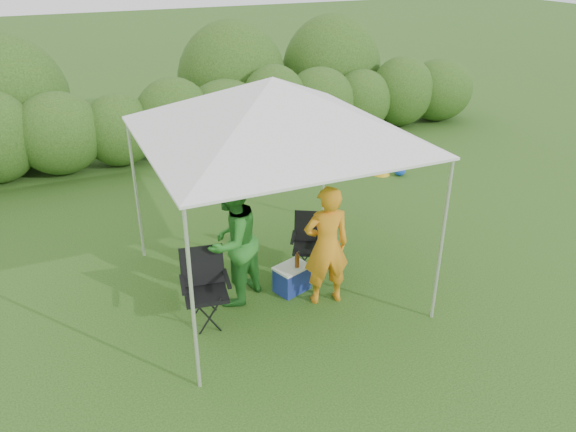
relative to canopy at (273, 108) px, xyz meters
name	(u,v)px	position (x,y,z in m)	size (l,w,h in m)	color
ground	(290,302)	(0.00, -0.50, -2.46)	(70.00, 70.00, 0.00)	#335C1C
hedge	(179,120)	(0.11, 5.50, -1.64)	(15.42, 1.53, 1.80)	#32571B
canopy	(273,108)	(0.00, 0.00, 0.00)	(3.10, 3.10, 2.83)	silver
chair_right	(310,239)	(0.62, 0.18, -1.99)	(0.65, 0.63, 0.83)	black
chair_left	(204,282)	(-1.08, -0.37, -1.94)	(0.64, 0.60, 0.93)	black
man	(326,246)	(0.44, -0.63, -1.65)	(0.59, 0.39, 1.62)	orange
woman	(232,241)	(-0.62, -0.11, -1.60)	(0.84, 0.65, 1.72)	#2B7B28
cooler	(292,278)	(0.14, -0.24, -2.27)	(0.52, 0.45, 0.37)	navy
bottle	(297,260)	(0.20, -0.28, -1.98)	(0.06, 0.06, 0.22)	#592D0C
lawn_toy	(386,168)	(3.59, 2.77, -2.32)	(0.60, 0.50, 0.30)	gold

